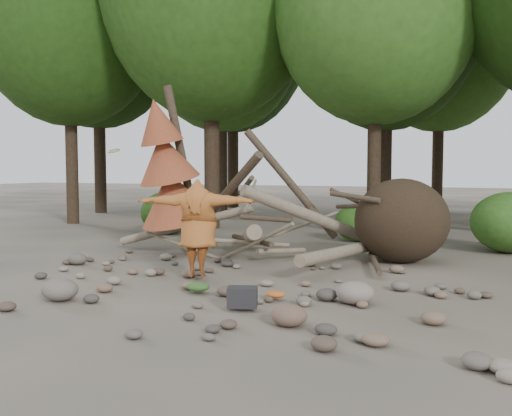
% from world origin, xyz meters
% --- Properties ---
extents(ground, '(120.00, 120.00, 0.00)m').
position_xyz_m(ground, '(0.00, 0.00, 0.00)').
color(ground, '#514C44').
rests_on(ground, ground).
extents(deadfall_pile, '(8.55, 5.24, 3.30)m').
position_xyz_m(deadfall_pile, '(2.02, 4.24, 0.95)').
color(deadfall_pile, '#332619').
rests_on(deadfall_pile, ground).
extents(dead_conifer, '(2.06, 2.16, 4.35)m').
position_xyz_m(dead_conifer, '(-3.12, 3.37, 2.11)').
color(dead_conifer, '#4C3F30').
rests_on(dead_conifer, ground).
extents(forest_backdrop, '(33.68, 19.18, 15.68)m').
position_xyz_m(forest_backdrop, '(-1.01, 13.89, 8.87)').
color(forest_backdrop, '#38281C').
rests_on(forest_backdrop, ground).
extents(bush_left, '(1.80, 1.80, 1.44)m').
position_xyz_m(bush_left, '(-5.50, 7.20, 0.72)').
color(bush_left, '#244A13').
rests_on(bush_left, ground).
extents(bush_mid, '(1.40, 1.40, 1.12)m').
position_xyz_m(bush_mid, '(0.80, 7.80, 0.56)').
color(bush_mid, '#305E1B').
rests_on(bush_mid, ground).
extents(bush_right, '(2.00, 2.00, 1.60)m').
position_xyz_m(bush_right, '(5.00, 7.00, 0.80)').
color(bush_right, '#3B6F22').
rests_on(bush_right, ground).
extents(frisbee_thrower, '(3.14, 1.23, 2.54)m').
position_xyz_m(frisbee_thrower, '(-0.77, 0.56, 1.04)').
color(frisbee_thrower, '#AA5C26').
rests_on(frisbee_thrower, ground).
extents(backpack, '(0.54, 0.44, 0.31)m').
position_xyz_m(backpack, '(0.99, -1.26, 0.15)').
color(backpack, black).
rests_on(backpack, ground).
extents(cloth_green, '(0.43, 0.36, 0.16)m').
position_xyz_m(cloth_green, '(-0.21, -0.49, 0.08)').
color(cloth_green, '#325B24').
rests_on(cloth_green, ground).
extents(cloth_orange, '(0.32, 0.26, 0.12)m').
position_xyz_m(cloth_orange, '(1.23, -0.44, 0.06)').
color(cloth_orange, '#C35C21').
rests_on(cloth_orange, ground).
extents(boulder_front_left, '(0.63, 0.57, 0.38)m').
position_xyz_m(boulder_front_left, '(-2.10, -1.83, 0.19)').
color(boulder_front_left, slate).
rests_on(boulder_front_left, ground).
extents(boulder_front_right, '(0.52, 0.47, 0.31)m').
position_xyz_m(boulder_front_right, '(1.95, -1.82, 0.16)').
color(boulder_front_right, brown).
rests_on(boulder_front_right, ground).
extents(boulder_mid_right, '(0.62, 0.56, 0.37)m').
position_xyz_m(boulder_mid_right, '(2.52, -0.17, 0.19)').
color(boulder_mid_right, gray).
rests_on(boulder_mid_right, ground).
extents(boulder_mid_left, '(0.46, 0.41, 0.27)m').
position_xyz_m(boulder_mid_left, '(-4.22, 1.15, 0.14)').
color(boulder_mid_left, '#5F5850').
rests_on(boulder_mid_left, ground).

